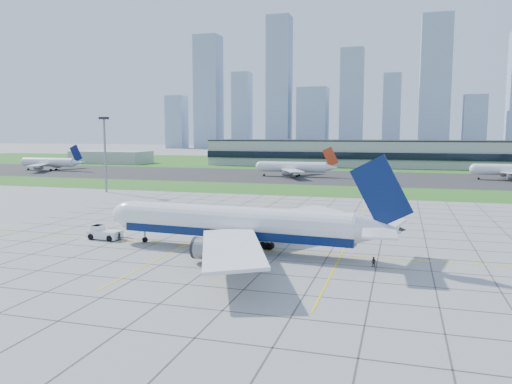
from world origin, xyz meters
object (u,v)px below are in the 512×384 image
Objects in this scene: crew_near at (119,236)px; crew_far at (374,262)px; pushback_tug at (103,233)px; distant_jet_1 at (294,167)px; light_mast at (105,145)px; airliner at (238,224)px; distant_jet_0 at (50,162)px.

crew_near is 47.52m from crew_far.
pushback_tug is at bearing 124.85° from crew_near.
distant_jet_1 is (-44.23, 150.23, 3.69)m from crew_far.
crew_far is at bearing -37.94° from light_mast.
airliner is 34.48× the size of crew_far.
airliner is 1.28× the size of distant_jet_1.
airliner is at bearing 0.67° from pushback_tug.
distant_jet_0 is at bearing 166.23° from crew_far.
crew_near is 0.04× the size of distant_jet_0.
light_mast is 15.12× the size of crew_near.
light_mast is at bearing 140.07° from airliner.
pushback_tug is at bearing -48.56° from distant_jet_0.
airliner is 213.32m from distant_jet_0.
airliner is 147.42m from distant_jet_1.
crew_near is at bearing -178.80° from airliner.
distant_jet_1 is (6.70, 144.13, 3.33)m from pushback_tug.
crew_near is 195.56m from distant_jet_0.
crew_far is 233.50m from distant_jet_0.
airliner is at bearing -44.24° from light_mast.
light_mast is at bearing -42.44° from distant_jet_0.
pushback_tug is (42.69, -66.89, -15.03)m from light_mast.
distant_jet_0 is at bearing 137.56° from light_mast.
pushback_tug is 0.22× the size of distant_jet_1.
crew_far is (50.93, -6.10, -0.36)m from pushback_tug.
pushback_tug is 5.93× the size of crew_far.
distant_jet_1 is (2.96, 144.60, 3.64)m from crew_near.
crew_near is at bearing -160.43° from crew_far.
distant_jet_0 is (-155.33, 146.21, -0.18)m from airliner.
distant_jet_0 is (-127.52, 144.45, 3.33)m from pushback_tug.
airliner is 1.28× the size of distant_jet_0.
crew_far is 0.04× the size of distant_jet_0.
airliner is at bearing -51.20° from crew_near.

